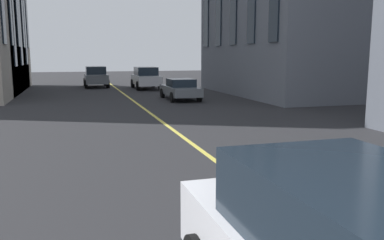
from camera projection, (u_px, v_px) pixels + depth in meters
lane_centre_line at (173, 130)px, 15.48m from camera, size 80.00×0.16×0.01m
car_grey_oncoming at (180, 89)px, 26.01m from camera, size 4.40×1.95×1.37m
car_white_parked_a at (146, 78)px, 34.50m from camera, size 4.70×2.14×1.88m
car_grey_parked_b at (96, 76)px, 36.56m from camera, size 4.70×2.14×1.88m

